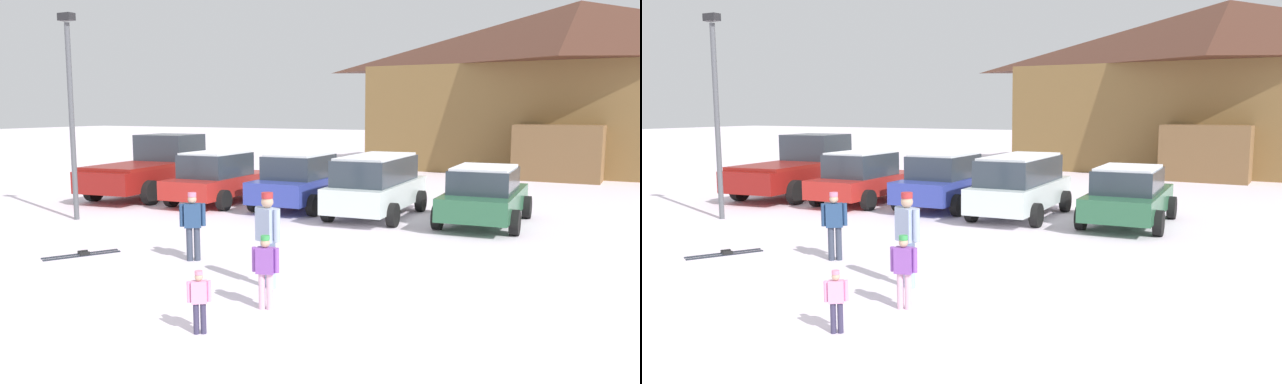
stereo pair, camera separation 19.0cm
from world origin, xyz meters
The scene contains 12 objects.
ski_lodge centered at (4.68, 28.88, 4.25)m, with size 19.97×11.66×8.38m.
parked_red_sedan centered at (-4.70, 11.52, 0.85)m, with size 2.35×4.35×1.71m.
parked_blue_hatchback centered at (-1.79, 11.85, 0.86)m, with size 2.30×4.21×1.73m.
parked_white_suv centered at (0.88, 11.45, 0.95)m, with size 2.21×4.52×1.77m.
parked_green_coupe centered at (3.91, 11.65, 0.80)m, with size 2.27×4.36×1.58m.
pickup_truck centered at (-7.81, 12.08, 1.00)m, with size 2.98×5.92×2.15m.
skier_child_in_pink_snowsuit centered at (2.19, 1.53, 0.50)m, with size 0.28×0.23×0.89m.
skier_child_in_purple_jacket centered at (2.45, 2.85, 0.66)m, with size 0.42×0.23×1.16m.
skier_adult_in_blue_parka centered at (1.85, 3.90, 0.94)m, with size 0.59×0.36×1.67m.
skier_teen_in_navy_coat centered at (-0.52, 4.86, 0.79)m, with size 0.44×0.36×1.41m.
pair_of_skis centered at (-2.94, 4.16, 0.02)m, with size 1.03×1.50×0.08m.
lamp_post centered at (-6.48, 7.23, 3.17)m, with size 0.44×0.24×5.65m.
Camera 2 is at (7.56, -5.03, 3.09)m, focal length 35.00 mm.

